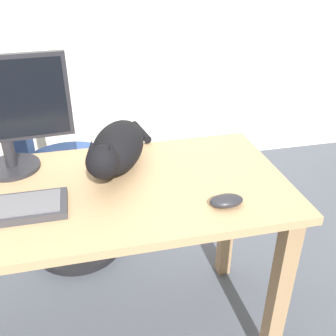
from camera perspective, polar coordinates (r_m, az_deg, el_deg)
name	(u,v)px	position (r m, az deg, el deg)	size (l,w,h in m)	color
ground_plane	(104,336)	(1.84, -9.43, -23.39)	(8.00, 8.00, 0.00)	#474C56
desk	(90,219)	(1.40, -11.54, -7.38)	(1.39, 0.64, 0.75)	tan
office_chair	(61,185)	(2.04, -15.62, -2.38)	(0.48, 0.48, 0.95)	black
monitor	(0,111)	(1.44, -23.72, 7.72)	(0.48, 0.20, 0.41)	#232328
cat	(117,148)	(1.41, -7.58, 3.00)	(0.30, 0.58, 0.20)	black
computer_mouse	(226,201)	(1.23, 8.65, -4.83)	(0.11, 0.06, 0.04)	#232328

